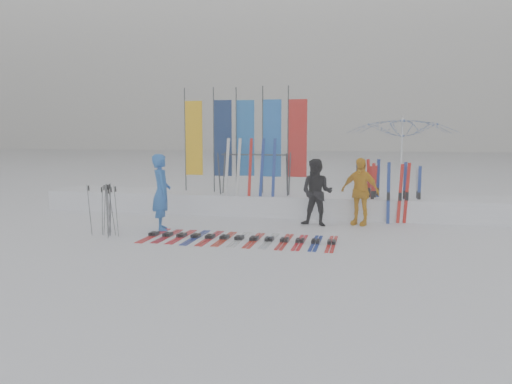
% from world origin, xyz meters
% --- Properties ---
extents(ground, '(120.00, 120.00, 0.00)m').
position_xyz_m(ground, '(0.00, 0.00, 0.00)').
color(ground, white).
rests_on(ground, ground).
extents(snow_bank, '(14.00, 1.60, 0.60)m').
position_xyz_m(snow_bank, '(0.00, 4.60, 0.30)').
color(snow_bank, white).
rests_on(snow_bank, ground).
extents(person_blue, '(0.72, 0.82, 1.89)m').
position_xyz_m(person_blue, '(-2.17, 1.46, 0.95)').
color(person_blue, blue).
rests_on(person_blue, ground).
extents(person_black, '(0.95, 0.80, 1.75)m').
position_xyz_m(person_black, '(1.53, 2.88, 0.87)').
color(person_black, black).
rests_on(person_black, ground).
extents(person_yellow, '(1.12, 0.79, 1.77)m').
position_xyz_m(person_yellow, '(2.61, 3.28, 0.88)').
color(person_yellow, '#EBA30F').
rests_on(person_yellow, ground).
extents(tent_canopy, '(4.07, 4.11, 2.97)m').
position_xyz_m(tent_canopy, '(3.76, 5.60, 1.48)').
color(tent_canopy, white).
rests_on(tent_canopy, ground).
extents(ski_row, '(4.32, 1.69, 0.07)m').
position_xyz_m(ski_row, '(-0.00, 0.77, 0.04)').
color(ski_row, red).
rests_on(ski_row, ground).
extents(pole_cluster, '(0.74, 0.85, 1.25)m').
position_xyz_m(pole_cluster, '(-3.15, 0.54, 0.60)').
color(pole_cluster, '#595B60').
rests_on(pole_cluster, ground).
extents(feather_flags, '(3.86, 0.25, 3.20)m').
position_xyz_m(feather_flags, '(-0.88, 4.83, 2.24)').
color(feather_flags, '#383A3F').
rests_on(feather_flags, ground).
extents(ski_rack, '(2.04, 0.80, 1.23)m').
position_xyz_m(ski_rack, '(-0.43, 4.20, 1.38)').
color(ski_rack, '#383A3F').
rests_on(ski_rack, ground).
extents(upright_skis, '(1.75, 0.94, 1.68)m').
position_xyz_m(upright_skis, '(3.33, 4.17, 0.79)').
color(upright_skis, red).
rests_on(upright_skis, ground).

